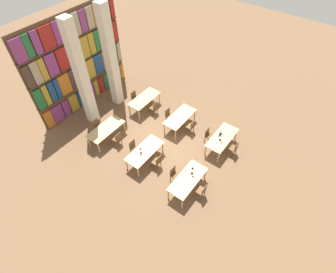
{
  "coord_description": "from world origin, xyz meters",
  "views": [
    {
      "loc": [
        -7.26,
        -5.69,
        10.78
      ],
      "look_at": [
        0.0,
        -0.26,
        0.69
      ],
      "focal_mm": 28.0,
      "sensor_mm": 36.0,
      "label": 1
    }
  ],
  "objects_px": {
    "chair_0": "(202,191)",
    "chair_8": "(117,138)",
    "laptop": "(219,133)",
    "chair_9": "(98,126)",
    "pillar_left": "(82,77)",
    "desk_lamp_0": "(192,169)",
    "desk_lamp_2": "(141,150)",
    "reading_table_3": "(180,118)",
    "reading_table_4": "(106,130)",
    "reading_table_0": "(188,180)",
    "chair_3": "(209,135)",
    "reading_table_5": "(144,99)",
    "chair_11": "(135,98)",
    "chair_6": "(191,126)",
    "reading_table_1": "(222,138)",
    "chair_4": "(157,161)",
    "chair_5": "(134,147)",
    "pillar_center": "(111,59)",
    "chair_10": "(154,107)",
    "reading_table_2": "(145,152)",
    "chair_2": "(234,148)",
    "desk_lamp_1": "(221,136)",
    "chair_7": "(169,115)",
    "chair_1": "(175,174)"
  },
  "relations": [
    {
      "from": "desk_lamp_1",
      "to": "chair_9",
      "type": "relative_size",
      "value": 0.56
    },
    {
      "from": "chair_3",
      "to": "chair_9",
      "type": "relative_size",
      "value": 1.0
    },
    {
      "from": "desk_lamp_1",
      "to": "chair_4",
      "type": "height_order",
      "value": "desk_lamp_1"
    },
    {
      "from": "chair_0",
      "to": "chair_11",
      "type": "distance_m",
      "value": 7.34
    },
    {
      "from": "chair_0",
      "to": "chair_11",
      "type": "xyz_separation_m",
      "value": [
        3.06,
        6.67,
        0.0
      ]
    },
    {
      "from": "chair_4",
      "to": "pillar_center",
      "type": "bearing_deg",
      "value": 63.86
    },
    {
      "from": "reading_table_3",
      "to": "chair_9",
      "type": "xyz_separation_m",
      "value": [
        -3.09,
        3.35,
        -0.21
      ]
    },
    {
      "from": "laptop",
      "to": "chair_9",
      "type": "distance_m",
      "value": 6.56
    },
    {
      "from": "pillar_center",
      "to": "chair_7",
      "type": "xyz_separation_m",
      "value": [
        0.49,
        -3.61,
        -2.52
      ]
    },
    {
      "from": "pillar_left",
      "to": "chair_5",
      "type": "bearing_deg",
      "value": -97.1
    },
    {
      "from": "reading_table_0",
      "to": "reading_table_2",
      "type": "relative_size",
      "value": 1.0
    },
    {
      "from": "desk_lamp_1",
      "to": "chair_5",
      "type": "bearing_deg",
      "value": 129.87
    },
    {
      "from": "desk_lamp_0",
      "to": "chair_6",
      "type": "distance_m",
      "value": 3.37
    },
    {
      "from": "reading_table_5",
      "to": "reading_table_1",
      "type": "bearing_deg",
      "value": -89.65
    },
    {
      "from": "pillar_center",
      "to": "chair_10",
      "type": "bearing_deg",
      "value": -78.99
    },
    {
      "from": "desk_lamp_2",
      "to": "reading_table_4",
      "type": "height_order",
      "value": "desk_lamp_2"
    },
    {
      "from": "pillar_left",
      "to": "desk_lamp_2",
      "type": "relative_size",
      "value": 15.51
    },
    {
      "from": "reading_table_1",
      "to": "chair_3",
      "type": "bearing_deg",
      "value": 92.95
    },
    {
      "from": "desk_lamp_1",
      "to": "chair_6",
      "type": "xyz_separation_m",
      "value": [
        0.19,
        1.88,
        -0.63
      ]
    },
    {
      "from": "chair_9",
      "to": "reading_table_5",
      "type": "bearing_deg",
      "value": 166.2
    },
    {
      "from": "chair_3",
      "to": "chair_7",
      "type": "bearing_deg",
      "value": -89.64
    },
    {
      "from": "laptop",
      "to": "chair_3",
      "type": "bearing_deg",
      "value": -74.98
    },
    {
      "from": "chair_4",
      "to": "reading_table_3",
      "type": "bearing_deg",
      "value": 13.72
    },
    {
      "from": "chair_9",
      "to": "desk_lamp_1",
      "type": "bearing_deg",
      "value": 115.82
    },
    {
      "from": "desk_lamp_0",
      "to": "reading_table_0",
      "type": "bearing_deg",
      "value": -178.56
    },
    {
      "from": "chair_7",
      "to": "reading_table_5",
      "type": "height_order",
      "value": "chair_7"
    },
    {
      "from": "desk_lamp_0",
      "to": "chair_7",
      "type": "xyz_separation_m",
      "value": [
        2.74,
        3.33,
        -0.62
      ]
    },
    {
      "from": "desk_lamp_0",
      "to": "reading_table_4",
      "type": "height_order",
      "value": "desk_lamp_0"
    },
    {
      "from": "chair_1",
      "to": "chair_2",
      "type": "xyz_separation_m",
      "value": [
        3.08,
        -1.49,
        0.0
      ]
    },
    {
      "from": "chair_4",
      "to": "desk_lamp_2",
      "type": "xyz_separation_m",
      "value": [
        -0.24,
        0.78,
        0.55
      ]
    },
    {
      "from": "pillar_left",
      "to": "pillar_center",
      "type": "relative_size",
      "value": 1.0
    },
    {
      "from": "desk_lamp_2",
      "to": "chair_5",
      "type": "bearing_deg",
      "value": 70.85
    },
    {
      "from": "chair_0",
      "to": "reading_table_1",
      "type": "bearing_deg",
      "value": 13.14
    },
    {
      "from": "reading_table_5",
      "to": "chair_6",
      "type": "bearing_deg",
      "value": -90.39
    },
    {
      "from": "chair_0",
      "to": "chair_8",
      "type": "bearing_deg",
      "value": 90.1
    },
    {
      "from": "chair_2",
      "to": "chair_6",
      "type": "height_order",
      "value": "same"
    },
    {
      "from": "chair_3",
      "to": "reading_table_4",
      "type": "distance_m",
      "value": 5.47
    },
    {
      "from": "reading_table_2",
      "to": "chair_11",
      "type": "xyz_separation_m",
      "value": [
        3.0,
        3.33,
        -0.21
      ]
    },
    {
      "from": "pillar_center",
      "to": "chair_3",
      "type": "relative_size",
      "value": 6.81
    },
    {
      "from": "chair_6",
      "to": "reading_table_3",
      "type": "bearing_deg",
      "value": 88.34
    },
    {
      "from": "chair_4",
      "to": "reading_table_3",
      "type": "relative_size",
      "value": 0.43
    },
    {
      "from": "chair_1",
      "to": "chair_4",
      "type": "height_order",
      "value": "same"
    },
    {
      "from": "chair_3",
      "to": "desk_lamp_2",
      "type": "distance_m",
      "value": 3.81
    },
    {
      "from": "pillar_left",
      "to": "chair_6",
      "type": "bearing_deg",
      "value": -63.48
    },
    {
      "from": "desk_lamp_0",
      "to": "reading_table_1",
      "type": "bearing_deg",
      "value": -0.41
    },
    {
      "from": "chair_2",
      "to": "reading_table_3",
      "type": "height_order",
      "value": "chair_2"
    },
    {
      "from": "chair_3",
      "to": "desk_lamp_2",
      "type": "height_order",
      "value": "desk_lamp_2"
    },
    {
      "from": "chair_11",
      "to": "reading_table_4",
      "type": "bearing_deg",
      "value": 13.08
    },
    {
      "from": "pillar_left",
      "to": "desk_lamp_0",
      "type": "height_order",
      "value": "pillar_left"
    },
    {
      "from": "desk_lamp_1",
      "to": "chair_8",
      "type": "relative_size",
      "value": 0.56
    }
  ]
}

